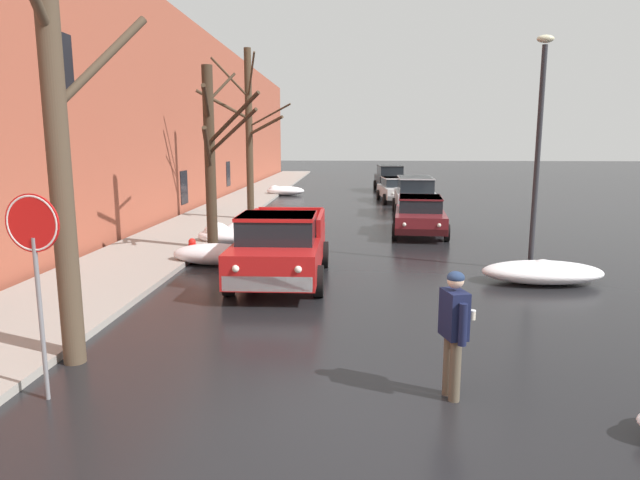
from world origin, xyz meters
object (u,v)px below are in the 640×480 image
(suv_black_queued_behind_truck, at_px, (390,177))
(pedestrian_with_coffee, at_px, (454,324))
(bare_tree_mid_block, at_px, (248,132))
(pickup_truck_red_approaching_near_lane, at_px, (281,246))
(sedan_maroon_parked_kerbside_close, at_px, (420,214))
(street_lamp_post, at_px, (538,143))
(suv_silver_parked_kerbside_mid, at_px, (415,194))
(stop_sign_at_corner, at_px, (34,242))
(bare_tree_at_the_corner, at_px, (58,101))
(bare_tree_second_along_sidewalk, at_px, (212,154))
(fire_hydrant, at_px, (192,250))
(sedan_white_parked_far_down_block, at_px, (396,189))

(suv_black_queued_behind_truck, bearing_deg, pedestrian_with_coffee, -92.55)
(suv_black_queued_behind_truck, bearing_deg, bare_tree_mid_block, -114.38)
(pickup_truck_red_approaching_near_lane, bearing_deg, sedan_maroon_parked_kerbside_close, 59.53)
(pedestrian_with_coffee, distance_m, street_lamp_post, 8.89)
(sedan_maroon_parked_kerbside_close, relative_size, suv_silver_parked_kerbside_mid, 1.00)
(pickup_truck_red_approaching_near_lane, distance_m, stop_sign_at_corner, 7.11)
(sedan_maroon_parked_kerbside_close, distance_m, street_lamp_post, 6.79)
(pickup_truck_red_approaching_near_lane, bearing_deg, bare_tree_at_the_corner, -116.01)
(pedestrian_with_coffee, bearing_deg, street_lamp_post, 65.71)
(bare_tree_second_along_sidewalk, bearing_deg, pedestrian_with_coffee, -59.98)
(fire_hydrant, xyz_separation_m, stop_sign_at_corner, (0.46, -8.61, 1.80))
(pedestrian_with_coffee, bearing_deg, sedan_maroon_parked_kerbside_close, 84.75)
(suv_silver_parked_kerbside_mid, bearing_deg, suv_black_queued_behind_truck, 91.14)
(sedan_white_parked_far_down_block, distance_m, pedestrian_with_coffee, 25.32)
(pickup_truck_red_approaching_near_lane, height_order, pedestrian_with_coffee, same)
(sedan_white_parked_far_down_block, bearing_deg, fire_hydrant, -113.05)
(sedan_white_parked_far_down_block, bearing_deg, street_lamp_post, -82.82)
(bare_tree_mid_block, height_order, pickup_truck_red_approaching_near_lane, bare_tree_mid_block)
(sedan_maroon_parked_kerbside_close, xyz_separation_m, suv_black_queued_behind_truck, (0.19, 18.77, 0.23))
(bare_tree_at_the_corner, xyz_separation_m, stop_sign_at_corner, (0.22, -1.31, -1.86))
(sedan_maroon_parked_kerbside_close, bearing_deg, pedestrian_with_coffee, -95.25)
(bare_tree_at_the_corner, distance_m, bare_tree_mid_block, 15.62)
(pedestrian_with_coffee, bearing_deg, suv_black_queued_behind_truck, 87.45)
(bare_tree_mid_block, distance_m, suv_black_queued_behind_truck, 17.60)
(bare_tree_second_along_sidewalk, height_order, sedan_white_parked_far_down_block, bare_tree_second_along_sidewalk)
(suv_silver_parked_kerbside_mid, distance_m, street_lamp_post, 11.87)
(bare_tree_at_the_corner, distance_m, pedestrian_with_coffee, 6.48)
(suv_silver_parked_kerbside_mid, relative_size, pedestrian_with_coffee, 2.52)
(sedan_white_parked_far_down_block, distance_m, fire_hydrant, 18.49)
(pedestrian_with_coffee, relative_size, fire_hydrant, 2.48)
(sedan_white_parked_far_down_block, bearing_deg, stop_sign_at_corner, -104.81)
(stop_sign_at_corner, bearing_deg, fire_hydrant, 93.08)
(fire_hydrant, distance_m, stop_sign_at_corner, 8.81)
(bare_tree_mid_block, bearing_deg, bare_tree_second_along_sidewalk, -89.12)
(pickup_truck_red_approaching_near_lane, height_order, sedan_white_parked_far_down_block, pickup_truck_red_approaching_near_lane)
(sedan_maroon_parked_kerbside_close, bearing_deg, bare_tree_mid_block, 157.05)
(suv_silver_parked_kerbside_mid, relative_size, stop_sign_at_corner, 1.59)
(pedestrian_with_coffee, relative_size, street_lamp_post, 0.29)
(sedan_maroon_parked_kerbside_close, height_order, sedan_white_parked_far_down_block, same)
(suv_silver_parked_kerbside_mid, bearing_deg, street_lamp_post, -80.98)
(sedan_maroon_parked_kerbside_close, bearing_deg, street_lamp_post, -68.66)
(suv_silver_parked_kerbside_mid, xyz_separation_m, stop_sign_at_corner, (-7.15, -19.63, 1.17))
(bare_tree_at_the_corner, bearing_deg, pickup_truck_red_approaching_near_lane, 63.99)
(suv_black_queued_behind_truck, bearing_deg, fire_hydrant, -106.95)
(pickup_truck_red_approaching_near_lane, bearing_deg, sedan_white_parked_far_down_block, 76.93)
(stop_sign_at_corner, bearing_deg, suv_silver_parked_kerbside_mid, 69.98)
(bare_tree_mid_block, distance_m, pedestrian_with_coffee, 17.77)
(bare_tree_at_the_corner, distance_m, street_lamp_post, 11.48)
(pedestrian_with_coffee, bearing_deg, fire_hydrant, 125.57)
(bare_tree_mid_block, xyz_separation_m, pickup_truck_red_approaching_near_lane, (2.63, -10.34, -2.98))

